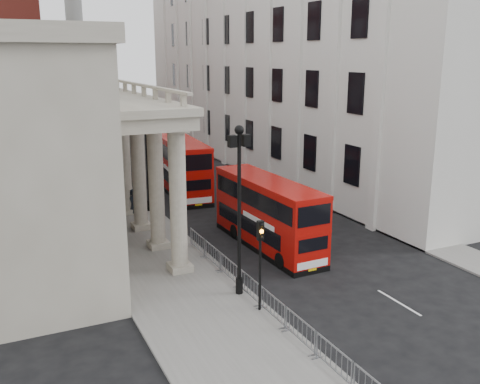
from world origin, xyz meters
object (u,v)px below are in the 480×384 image
(monument_column, at_px, (75,31))
(lamp_post_north, at_px, (103,123))
(lamp_post_south, at_px, (239,200))
(pedestrian_c, at_px, (133,202))
(bus_far, at_px, (181,165))
(lamp_post_mid, at_px, (147,148))
(traffic_light, at_px, (260,249))
(bus_near, at_px, (268,212))
(pedestrian_a, at_px, (116,229))
(pedestrian_b, at_px, (118,220))

(monument_column, bearing_deg, lamp_post_north, -96.72)
(lamp_post_south, bearing_deg, pedestrian_c, 94.75)
(monument_column, xyz_separation_m, bus_far, (-2.46, -67.48, -13.55))
(bus_far, bearing_deg, pedestrian_c, -133.03)
(lamp_post_mid, xyz_separation_m, bus_far, (4.14, 4.52, -2.48))
(traffic_light, bearing_deg, bus_near, 59.71)
(traffic_light, height_order, pedestrian_a, traffic_light)
(bus_near, distance_m, bus_far, 15.00)
(traffic_light, distance_m, bus_far, 22.91)
(pedestrian_a, bearing_deg, lamp_post_north, 61.87)
(lamp_post_mid, bearing_deg, traffic_light, -89.68)
(monument_column, xyz_separation_m, pedestrian_b, (-9.86, -76.16, -14.98))
(lamp_post_south, height_order, lamp_post_mid, same)
(lamp_post_mid, distance_m, lamp_post_north, 16.00)
(monument_column, bearing_deg, bus_far, -92.08)
(lamp_post_mid, height_order, pedestrian_b, lamp_post_mid)
(lamp_post_mid, bearing_deg, pedestrian_c, -164.65)
(lamp_post_south, bearing_deg, pedestrian_b, 105.40)
(pedestrian_c, bearing_deg, bus_far, 54.98)
(traffic_light, relative_size, bus_far, 0.39)
(lamp_post_south, xyz_separation_m, pedestrian_c, (-1.30, 15.64, -3.85))
(pedestrian_b, relative_size, pedestrian_c, 0.93)
(lamp_post_north, xyz_separation_m, bus_far, (4.14, -11.48, -2.48))
(pedestrian_b, bearing_deg, monument_column, -92.69)
(monument_column, bearing_deg, lamp_post_mid, -95.24)
(lamp_post_north, relative_size, bus_near, 0.84)
(bus_far, relative_size, pedestrian_c, 5.83)
(lamp_post_north, bearing_deg, bus_near, -80.33)
(lamp_post_south, distance_m, pedestrian_a, 11.21)
(pedestrian_b, bearing_deg, bus_far, -125.78)
(lamp_post_south, height_order, bus_near, lamp_post_south)
(lamp_post_mid, relative_size, traffic_light, 1.93)
(bus_near, bearing_deg, traffic_light, -122.02)
(lamp_post_mid, relative_size, pedestrian_a, 4.43)
(bus_near, xyz_separation_m, bus_far, (-0.36, 14.99, 0.20))
(bus_near, distance_m, pedestrian_b, 10.09)
(traffic_light, distance_m, bus_near, 8.78)
(bus_near, bearing_deg, lamp_post_north, 97.93)
(traffic_light, relative_size, pedestrian_b, 2.45)
(lamp_post_north, xyz_separation_m, pedestrian_c, (-1.30, -16.36, -3.85))
(traffic_light, xyz_separation_m, pedestrian_b, (-3.36, 13.86, -2.11))
(traffic_light, height_order, bus_near, traffic_light)
(bus_near, height_order, pedestrian_a, bus_near)
(lamp_post_south, distance_m, pedestrian_c, 16.16)
(monument_column, xyz_separation_m, lamp_post_north, (-6.60, -56.00, -11.07))
(monument_column, xyz_separation_m, traffic_light, (-6.50, -90.02, -12.88))
(lamp_post_mid, xyz_separation_m, pedestrian_a, (-3.84, -6.20, -3.85))
(lamp_post_north, relative_size, pedestrian_a, 4.43)
(bus_far, bearing_deg, pedestrian_a, -121.53)
(monument_column, distance_m, lamp_post_north, 57.46)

